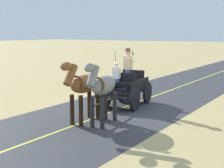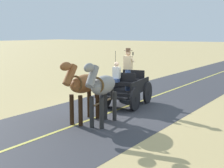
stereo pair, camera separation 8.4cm
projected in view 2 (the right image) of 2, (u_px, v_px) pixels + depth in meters
The scene contains 6 objects.
ground_plane at pixel (122, 108), 13.28m from camera, with size 200.00×200.00×0.00m, color tan.
road_surface at pixel (122, 108), 13.28m from camera, with size 5.38×160.00×0.01m, color #38383D.
road_centre_stripe at pixel (122, 108), 13.28m from camera, with size 0.12×160.00×0.00m, color #DBCC4C.
horse_drawn_carriage at pixel (127, 87), 13.60m from camera, with size 1.76×4.51×2.50m.
horse_near_side at pixel (102, 87), 10.67m from camera, with size 0.85×2.15×2.21m.
horse_off_side at pixel (83, 85), 10.99m from camera, with size 0.70×2.14×2.21m.
Camera 2 is at (-6.95, 10.93, 3.13)m, focal length 50.72 mm.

